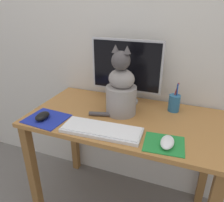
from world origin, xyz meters
TOP-DOWN VIEW (x-y plane):
  - wall_back at (0.00, 0.33)m, footprint 7.00×0.04m
  - desk at (0.00, 0.00)m, footprint 1.12×0.60m
  - monitor at (-0.06, 0.20)m, footprint 0.46×0.17m
  - keyboard at (-0.06, -0.20)m, footprint 0.43×0.17m
  - mousepad_left at (-0.41, -0.19)m, footprint 0.24×0.21m
  - mousepad_right at (0.26, -0.19)m, footprint 0.20×0.18m
  - computer_mouse_left at (-0.42, -0.20)m, footprint 0.06×0.10m
  - computer_mouse_right at (0.28, -0.20)m, footprint 0.06×0.11m
  - cat at (-0.03, 0.04)m, footprint 0.27×0.21m
  - pen_cup at (0.26, 0.18)m, footprint 0.07×0.07m

SIDE VIEW (x-z plane):
  - desk at x=0.00m, z-range 0.25..1.01m
  - mousepad_left at x=-0.41m, z-range 0.76..0.76m
  - mousepad_right at x=0.26m, z-range 0.76..0.76m
  - keyboard at x=-0.06m, z-range 0.76..0.78m
  - computer_mouse_right at x=0.28m, z-range 0.76..0.79m
  - computer_mouse_left at x=-0.42m, z-range 0.76..0.80m
  - pen_cup at x=0.26m, z-range 0.72..0.90m
  - cat at x=-0.03m, z-range 0.70..1.11m
  - monitor at x=-0.06m, z-range 0.77..1.19m
  - wall_back at x=0.00m, z-range 0.00..2.50m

